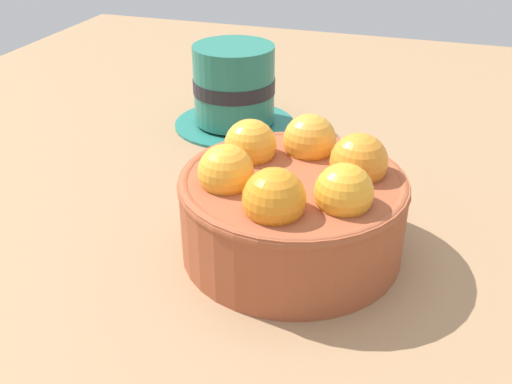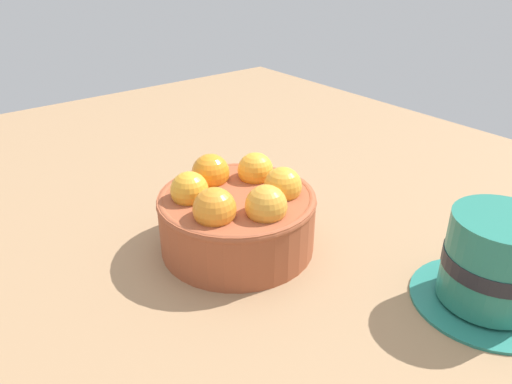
% 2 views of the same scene
% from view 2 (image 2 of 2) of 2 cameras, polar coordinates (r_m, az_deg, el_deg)
% --- Properties ---
extents(ground_plane, '(1.30, 1.11, 0.05)m').
position_cam_2_polar(ground_plane, '(0.56, -2.10, -8.23)').
color(ground_plane, '#997551').
extents(terracotta_bowl, '(0.17, 0.17, 0.09)m').
position_cam_2_polar(terracotta_bowl, '(0.52, -2.22, -2.48)').
color(terracotta_bowl, '#9E4C2D').
rests_on(terracotta_bowl, ground_plane).
extents(coffee_cup, '(0.13, 0.13, 0.09)m').
position_cam_2_polar(coffee_cup, '(0.49, 25.97, -7.58)').
color(coffee_cup, '#247466').
rests_on(coffee_cup, ground_plane).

